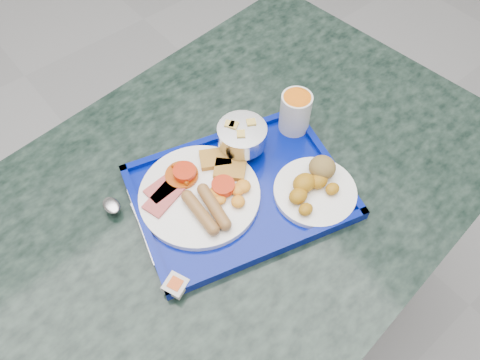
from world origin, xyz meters
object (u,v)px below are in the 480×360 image
object	(u,v)px
bread_plate	(315,186)
juice_cup	(295,111)
fruit_bowl	(242,136)
main_plate	(203,192)
table	(232,231)
tray	(240,193)

from	to	relation	value
bread_plate	juice_cup	distance (m)	0.17
fruit_bowl	main_plate	bearing A→B (deg)	-163.56
table	fruit_bowl	bearing A→B (deg)	34.91
main_plate	juice_cup	bearing A→B (deg)	3.50
fruit_bowl	juice_cup	xyz separation A→B (m)	(0.13, -0.02, 0.00)
main_plate	juice_cup	distance (m)	0.27
table	juice_cup	bearing A→B (deg)	7.89
tray	bread_plate	xyz separation A→B (m)	(0.12, -0.09, 0.02)
fruit_bowl	bread_plate	bearing A→B (deg)	-75.63
table	tray	size ratio (longest dim) A/B	2.62
juice_cup	table	bearing A→B (deg)	-172.11
tray	fruit_bowl	size ratio (longest dim) A/B	4.70
table	tray	distance (m)	0.20
fruit_bowl	juice_cup	world-z (taller)	juice_cup
bread_plate	main_plate	bearing A→B (deg)	143.34
bread_plate	fruit_bowl	xyz separation A→B (m)	(-0.04, 0.17, 0.03)
tray	juice_cup	bearing A→B (deg)	15.63
fruit_bowl	tray	bearing A→B (deg)	-131.88
table	bread_plate	bearing A→B (deg)	-45.65
table	juice_cup	distance (m)	0.33
table	juice_cup	world-z (taller)	juice_cup
main_plate	bread_plate	bearing A→B (deg)	-36.66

